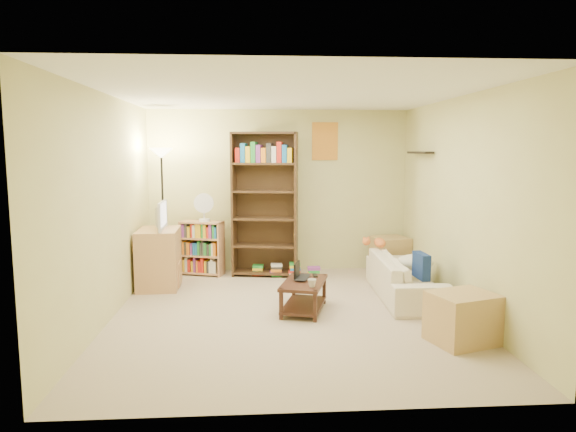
{
  "coord_description": "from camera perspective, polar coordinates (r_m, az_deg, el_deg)",
  "views": [
    {
      "loc": [
        -0.39,
        -5.73,
        1.88
      ],
      "look_at": [
        0.05,
        0.74,
        1.05
      ],
      "focal_mm": 32.0,
      "sensor_mm": 36.0,
      "label": 1
    }
  ],
  "objects": [
    {
      "name": "short_bookshelf",
      "position": [
        7.89,
        -9.54,
        -3.53
      ],
      "size": [
        0.69,
        0.43,
        0.82
      ],
      "rotation": [
        0.0,
        0.0,
        -0.29
      ],
      "color": "tan",
      "rests_on": "ground"
    },
    {
      "name": "coffee_table",
      "position": [
        6.09,
        1.77,
        -8.51
      ],
      "size": [
        0.66,
        0.9,
        0.36
      ],
      "rotation": [
        0.0,
        0.0,
        -0.28
      ],
      "color": "#3C2117",
      "rests_on": "ground"
    },
    {
      "name": "navy_pillow",
      "position": [
        6.41,
        14.59,
        -5.38
      ],
      "size": [
        0.12,
        0.35,
        0.31
      ],
      "primitive_type": "cube",
      "rotation": [
        0.0,
        0.0,
        1.63
      ],
      "color": "navy",
      "rests_on": "sofa"
    },
    {
      "name": "book_stacks",
      "position": [
        7.7,
        -0.18,
        -6.09
      ],
      "size": [
        1.01,
        0.4,
        0.23
      ],
      "color": "red",
      "rests_on": "ground"
    },
    {
      "name": "desk_fan",
      "position": [
        7.75,
        -9.33,
        1.09
      ],
      "size": [
        0.29,
        0.16,
        0.43
      ],
      "color": "white",
      "rests_on": "short_bookshelf"
    },
    {
      "name": "sofa",
      "position": [
        6.8,
        12.92,
        -6.65
      ],
      "size": [
        1.84,
        0.84,
        0.52
      ],
      "primitive_type": "imported",
      "rotation": [
        0.0,
        0.0,
        1.53
      ],
      "color": "beige",
      "rests_on": "ground"
    },
    {
      "name": "cream_blanket",
      "position": [
        6.83,
        13.92,
        -5.01
      ],
      "size": [
        0.48,
        0.34,
        0.21
      ],
      "primitive_type": "ellipsoid",
      "color": "silver",
      "rests_on": "sofa"
    },
    {
      "name": "tabby_cat",
      "position": [
        7.34,
        9.91,
        -2.91
      ],
      "size": [
        0.41,
        0.16,
        0.14
      ],
      "color": "orange",
      "rests_on": "sofa"
    },
    {
      "name": "tv_stand",
      "position": [
        7.3,
        -14.15,
        -4.59
      ],
      "size": [
        0.56,
        0.77,
        0.81
      ],
      "primitive_type": "cube",
      "rotation": [
        0.0,
        0.0,
        0.03
      ],
      "color": "tan",
      "rests_on": "ground"
    },
    {
      "name": "side_table",
      "position": [
        8.06,
        11.26,
        -4.29
      ],
      "size": [
        0.59,
        0.59,
        0.56
      ],
      "primitive_type": "cube",
      "rotation": [
        0.0,
        0.0,
        0.23
      ],
      "color": "tan",
      "rests_on": "ground"
    },
    {
      "name": "floor_lamp",
      "position": [
        7.48,
        -13.84,
        4.36
      ],
      "size": [
        0.32,
        0.32,
        1.91
      ],
      "color": "black",
      "rests_on": "ground"
    },
    {
      "name": "tv_remote",
      "position": [
        6.29,
        3.03,
        -6.61
      ],
      "size": [
        0.05,
        0.15,
        0.02
      ],
      "primitive_type": "cube",
      "rotation": [
        0.0,
        0.0,
        0.02
      ],
      "color": "black",
      "rests_on": "coffee_table"
    },
    {
      "name": "end_cabinet",
      "position": [
        5.41,
        18.83,
        -10.68
      ],
      "size": [
        0.72,
        0.65,
        0.49
      ],
      "primitive_type": "cube",
      "rotation": [
        0.0,
        0.0,
        0.31
      ],
      "color": "tan",
      "rests_on": "ground"
    },
    {
      "name": "laptop",
      "position": [
        6.13,
        2.08,
        -6.92
      ],
      "size": [
        0.46,
        0.41,
        0.03
      ],
      "primitive_type": "imported",
      "rotation": [
        0.0,
        0.0,
        1.28
      ],
      "color": "black",
      "rests_on": "coffee_table"
    },
    {
      "name": "laptop_screen",
      "position": [
        6.13,
        1.0,
        -6.01
      ],
      "size": [
        0.08,
        0.26,
        0.18
      ],
      "primitive_type": "cube",
      "rotation": [
        0.0,
        0.0,
        -0.28
      ],
      "color": "white",
      "rests_on": "laptop"
    },
    {
      "name": "room",
      "position": [
        5.75,
        0.07,
        4.73
      ],
      "size": [
        4.5,
        4.54,
        2.52
      ],
      "color": "#BFAB8F",
      "rests_on": "ground"
    },
    {
      "name": "mug",
      "position": [
        5.79,
        2.68,
        -7.46
      ],
      "size": [
        0.15,
        0.15,
        0.09
      ],
      "primitive_type": "imported",
      "rotation": [
        0.0,
        0.0,
        -0.3
      ],
      "color": "silver",
      "rests_on": "coffee_table"
    },
    {
      "name": "television",
      "position": [
        7.2,
        -14.3,
        0.05
      ],
      "size": [
        0.67,
        0.13,
        0.38
      ],
      "primitive_type": "imported",
      "rotation": [
        0.0,
        0.0,
        1.61
      ],
      "color": "black",
      "rests_on": "tv_stand"
    },
    {
      "name": "tall_bookshelf",
      "position": [
        7.63,
        -2.61,
        1.69
      ],
      "size": [
        1.01,
        0.48,
        2.15
      ],
      "rotation": [
        0.0,
        0.0,
        -0.17
      ],
      "color": "#432C1A",
      "rests_on": "ground"
    }
  ]
}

